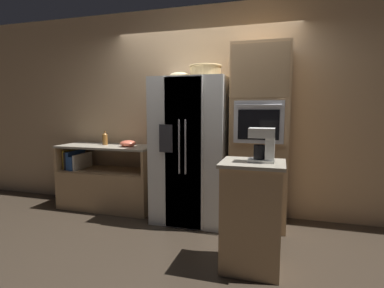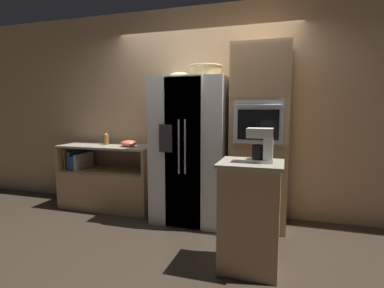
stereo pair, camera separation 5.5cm
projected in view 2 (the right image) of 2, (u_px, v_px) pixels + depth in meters
ground_plane at (194, 221)px, 3.83m from camera, size 20.00×20.00×0.00m
wall_back at (205, 111)px, 4.13m from camera, size 12.00×0.06×2.80m
counter_left at (109, 184)px, 4.35m from camera, size 1.38×0.58×0.91m
refrigerator at (192, 150)px, 3.82m from camera, size 0.92×0.78×1.81m
wall_oven at (260, 137)px, 3.61m from camera, size 0.66×0.68×2.17m
island_counter at (250, 216)px, 2.65m from camera, size 0.55×0.49×0.97m
wicker_basket at (205, 71)px, 3.62m from camera, size 0.39×0.39×0.14m
fruit_bowl at (180, 75)px, 3.75m from camera, size 0.25×0.25×0.07m
bottle_tall at (106, 138)px, 4.34m from camera, size 0.07×0.07×0.20m
mixing_bowl at (129, 143)px, 4.12m from camera, size 0.22×0.22×0.09m
coffee_maker at (263, 144)px, 2.56m from camera, size 0.22×0.17×0.29m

